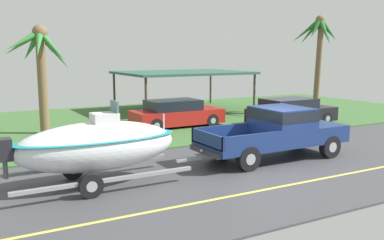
% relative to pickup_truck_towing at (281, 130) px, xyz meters
% --- Properties ---
extents(ground, '(36.00, 22.00, 0.11)m').
position_rel_pickup_truck_towing_xyz_m(ground, '(-1.05, 7.55, -1.02)').
color(ground, '#424247').
extents(pickup_truck_towing, '(5.69, 2.01, 1.81)m').
position_rel_pickup_truck_towing_xyz_m(pickup_truck_towing, '(0.00, 0.00, 0.00)').
color(pickup_truck_towing, navy).
rests_on(pickup_truck_towing, ground).
extents(boat_on_trailer, '(5.95, 2.14, 2.38)m').
position_rel_pickup_truck_towing_xyz_m(boat_on_trailer, '(-6.64, 0.00, 0.12)').
color(boat_on_trailer, gray).
rests_on(boat_on_trailer, ground).
extents(parked_sedan_near, '(4.54, 1.92, 1.38)m').
position_rel_pickup_truck_towing_xyz_m(parked_sedan_near, '(-0.35, 7.48, -0.34)').
color(parked_sedan_near, '#B21E19').
rests_on(parked_sedan_near, ground).
extents(parked_sedan_far, '(4.67, 1.95, 1.38)m').
position_rel_pickup_truck_towing_xyz_m(parked_sedan_far, '(5.14, 5.20, -0.34)').
color(parked_sedan_far, black).
rests_on(parked_sedan_far, ground).
extents(carport_awning, '(7.75, 5.68, 2.52)m').
position_rel_pickup_truck_towing_xyz_m(carport_awning, '(2.64, 12.39, 1.40)').
color(carport_awning, '#4C4238').
rests_on(carport_awning, ground).
extents(palm_tree_near_left, '(2.42, 3.11, 5.86)m').
position_rel_pickup_truck_towing_xyz_m(palm_tree_near_left, '(8.96, 7.29, 3.42)').
color(palm_tree_near_left, brown).
rests_on(palm_tree_near_left, ground).
extents(palm_tree_mid, '(3.05, 3.04, 4.93)m').
position_rel_pickup_truck_towing_xyz_m(palm_tree_mid, '(-6.51, 8.72, 2.57)').
color(palm_tree_mid, brown).
rests_on(palm_tree_mid, ground).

